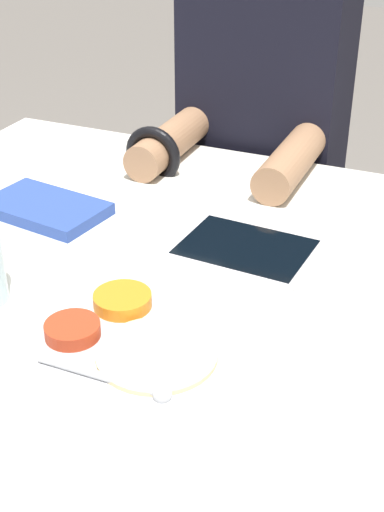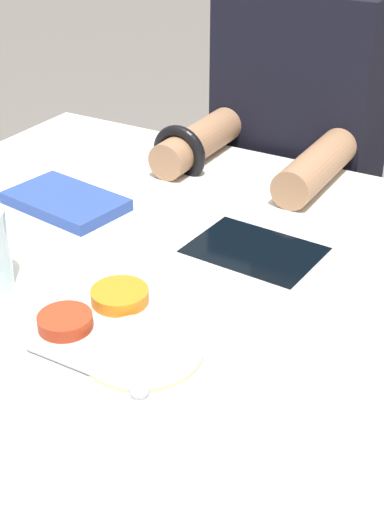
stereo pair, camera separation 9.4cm
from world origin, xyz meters
name	(u,v)px [view 1 (the left image)]	position (x,y,z in m)	size (l,w,h in m)	color
dining_table	(122,443)	(0.00, 0.00, 0.37)	(0.97, 0.96, 0.74)	silver
thali_tray	(125,340)	(0.12, -0.17, 0.74)	(0.28, 0.28, 0.03)	#B7BABF
red_notebook	(45,209)	(-0.17, 0.09, 0.74)	(0.21, 0.15, 0.02)	silver
tablet_device	(246,249)	(0.17, 0.11, 0.74)	(0.22, 0.17, 0.01)	#B7B7BC
person_diner	(259,201)	(0.04, 0.60, 0.58)	(0.34, 0.45, 1.21)	black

